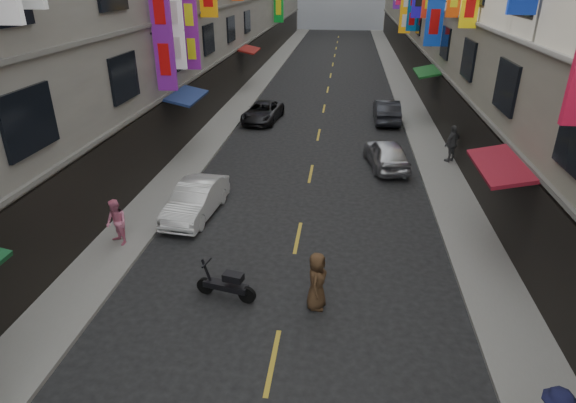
% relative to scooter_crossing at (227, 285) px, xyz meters
% --- Properties ---
extents(sidewalk_left, '(2.00, 90.00, 0.12)m').
position_rel_scooter_crossing_xyz_m(sidewalk_left, '(-4.35, 27.68, -0.38)').
color(sidewalk_left, slate).
rests_on(sidewalk_left, ground).
extents(sidewalk_right, '(2.00, 90.00, 0.12)m').
position_rel_scooter_crossing_xyz_m(sidewalk_right, '(7.65, 27.68, -0.38)').
color(sidewalk_right, slate).
rests_on(sidewalk_right, ground).
extents(street_awnings, '(13.99, 35.20, 0.41)m').
position_rel_scooter_crossing_xyz_m(street_awnings, '(0.39, 11.68, 2.56)').
color(street_awnings, '#134A25').
rests_on(street_awnings, ground).
extents(lane_markings, '(0.12, 80.20, 0.01)m').
position_rel_scooter_crossing_xyz_m(lane_markings, '(1.65, 24.68, -0.44)').
color(lane_markings, gold).
rests_on(lane_markings, ground).
extents(scooter_crossing, '(1.78, 0.66, 1.14)m').
position_rel_scooter_crossing_xyz_m(scooter_crossing, '(0.00, 0.00, 0.00)').
color(scooter_crossing, black).
rests_on(scooter_crossing, ground).
extents(scooter_far_right, '(0.50, 1.80, 1.14)m').
position_rel_scooter_crossing_xyz_m(scooter_far_right, '(5.39, 11.95, 0.00)').
color(scooter_far_right, black).
rests_on(scooter_far_right, ground).
extents(car_left_mid, '(1.74, 4.05, 1.30)m').
position_rel_scooter_crossing_xyz_m(car_left_mid, '(-2.35, 4.95, 0.21)').
color(car_left_mid, white).
rests_on(car_left_mid, ground).
extents(car_left_far, '(2.38, 4.39, 1.17)m').
position_rel_scooter_crossing_xyz_m(car_left_far, '(-2.00, 18.09, 0.14)').
color(car_left_far, black).
rests_on(car_left_far, ground).
extents(car_right_mid, '(2.24, 4.21, 1.36)m').
position_rel_scooter_crossing_xyz_m(car_right_mid, '(5.12, 10.95, 0.24)').
color(car_right_mid, silver).
rests_on(car_right_mid, ground).
extents(car_right_far, '(1.50, 4.17, 1.37)m').
position_rel_scooter_crossing_xyz_m(car_right_far, '(5.65, 18.90, 0.24)').
color(car_right_far, '#27282E').
rests_on(car_right_far, ground).
extents(pedestrian_lfar, '(0.94, 0.89, 1.59)m').
position_rel_scooter_crossing_xyz_m(pedestrian_lfar, '(-4.26, 2.37, 0.47)').
color(pedestrian_lfar, pink).
rests_on(pedestrian_lfar, sidewalk_left).
extents(pedestrian_rfar, '(1.18, 1.15, 1.80)m').
position_rel_scooter_crossing_xyz_m(pedestrian_rfar, '(8.25, 11.79, 0.58)').
color(pedestrian_rfar, '#504F52').
rests_on(pedestrian_rfar, sidewalk_right).
extents(pedestrian_crossing, '(0.66, 0.89, 1.69)m').
position_rel_scooter_crossing_xyz_m(pedestrian_crossing, '(2.53, -0.09, 0.40)').
color(pedestrian_crossing, '#49311D').
rests_on(pedestrian_crossing, ground).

